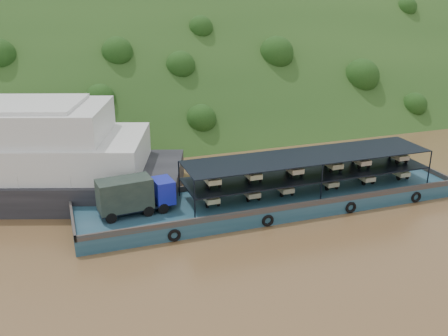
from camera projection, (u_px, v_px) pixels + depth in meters
name	position (u px, v px, depth m)	size (l,w,h in m)	color
ground	(256.00, 210.00, 44.92)	(160.00, 160.00, 0.00)	brown
hillside	(166.00, 117.00, 76.86)	(140.00, 28.00, 28.00)	#183413
cargo_barge	(265.00, 197.00, 44.88)	(35.00, 7.18, 4.54)	#143949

